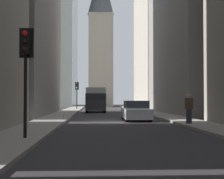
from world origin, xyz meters
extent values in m
plane|color=#302D30|center=(0.00, 0.00, 0.00)|extent=(135.00, 135.00, 0.00)
cube|color=gray|center=(0.00, 4.50, 0.07)|extent=(90.00, 2.20, 0.14)
cube|color=gray|center=(0.00, -4.50, 0.07)|extent=(90.00, 2.20, 0.14)
cube|color=#A8A091|center=(29.49, -10.60, 11.79)|extent=(17.32, 10.00, 23.58)
cube|color=gray|center=(11.20, -10.60, 11.73)|extent=(19.95, 10.00, 23.46)
cube|color=#A8A091|center=(44.32, 0.34, 9.15)|extent=(4.77, 4.77, 18.30)
cube|color=silver|center=(16.91, 1.40, 1.54)|extent=(4.60, 2.25, 2.60)
cube|color=#38383D|center=(13.71, 1.40, 1.19)|extent=(1.90, 2.25, 1.90)
cube|color=black|center=(13.71, 1.40, 1.79)|extent=(1.92, 2.09, 0.64)
cylinder|color=black|center=(13.71, 0.41, 0.44)|extent=(0.88, 0.28, 0.88)
cylinder|color=black|center=(13.71, 2.38, 0.44)|extent=(0.88, 0.28, 0.88)
cylinder|color=black|center=(18.31, 0.41, 0.44)|extent=(0.88, 0.28, 0.88)
cylinder|color=black|center=(18.31, 2.38, 0.44)|extent=(0.88, 0.28, 0.88)
cube|color=#B7BABF|center=(-0.30, -1.40, 0.53)|extent=(4.30, 1.78, 0.70)
cube|color=black|center=(-0.50, -1.40, 1.15)|extent=(2.10, 1.58, 0.54)
cylinder|color=black|center=(1.05, -2.18, 0.32)|extent=(0.64, 0.22, 0.64)
cylinder|color=black|center=(1.05, -0.62, 0.32)|extent=(0.64, 0.22, 0.64)
cylinder|color=black|center=(-1.65, -2.18, 0.32)|extent=(0.64, 0.22, 0.64)
cylinder|color=black|center=(-1.65, -0.62, 0.32)|extent=(0.64, 0.22, 0.64)
cylinder|color=black|center=(-12.12, 4.02, 1.65)|extent=(0.12, 0.12, 3.02)
cube|color=black|center=(-12.12, 4.02, 3.61)|extent=(0.28, 0.32, 0.90)
cube|color=black|center=(-11.97, 4.02, 3.61)|extent=(0.03, 0.52, 1.10)
sphere|color=red|center=(-12.28, 4.02, 3.91)|extent=(0.20, 0.20, 0.20)
sphere|color=black|center=(-12.28, 4.02, 3.61)|extent=(0.20, 0.20, 0.20)
sphere|color=black|center=(-12.28, 4.02, 3.31)|extent=(0.20, 0.20, 0.20)
cylinder|color=black|center=(25.51, 4.09, 1.55)|extent=(0.12, 0.12, 2.82)
cube|color=black|center=(25.51, 4.09, 3.41)|extent=(0.28, 0.32, 0.90)
cube|color=black|center=(25.67, 4.09, 3.41)|extent=(0.03, 0.52, 1.10)
sphere|color=black|center=(25.35, 4.09, 3.71)|extent=(0.20, 0.20, 0.20)
sphere|color=black|center=(25.35, 4.09, 3.41)|extent=(0.20, 0.20, 0.20)
sphere|color=green|center=(25.35, 4.09, 3.11)|extent=(0.20, 0.20, 0.20)
cylinder|color=#33333D|center=(-5.22, -3.96, 0.55)|extent=(0.16, 0.16, 0.83)
cylinder|color=#33333D|center=(-5.22, -3.79, 0.55)|extent=(0.16, 0.16, 0.83)
cube|color=#4C3828|center=(-5.22, -3.87, 1.29)|extent=(0.26, 0.44, 0.63)
sphere|color=tan|center=(-5.22, -3.87, 1.75)|extent=(0.22, 0.22, 0.22)
cylinder|color=#999EA3|center=(0.96, 3.83, 0.24)|extent=(0.07, 0.07, 0.20)
cylinder|color=#999EA3|center=(0.96, 3.83, 0.38)|extent=(0.03, 0.03, 0.07)
camera|label=1|loc=(-24.92, 1.51, 1.56)|focal=56.02mm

